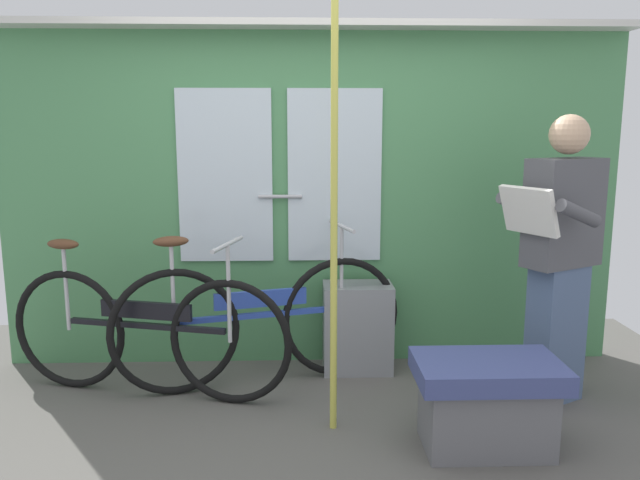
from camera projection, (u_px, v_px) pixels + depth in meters
ground_plane at (317, 463)px, 3.00m from camera, size 5.00×4.27×0.04m
train_door_wall at (310, 191)px, 4.10m from camera, size 4.00×0.28×2.19m
bicycle_near_door at (260, 321)px, 3.80m from camera, size 1.73×0.60×0.97m
bicycle_leaning_behind at (146, 332)px, 3.66m from camera, size 1.70×0.58×0.94m
passenger_reading_newspaper at (560, 255)px, 3.50m from camera, size 0.62×0.56×1.62m
trash_bin_by_wall at (357, 327)px, 4.05m from camera, size 0.44×0.28×0.57m
handrail_pole at (334, 226)px, 3.12m from camera, size 0.04×0.04×2.15m
bench_seat_corner at (486, 402)px, 3.07m from camera, size 0.70×0.44×0.45m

